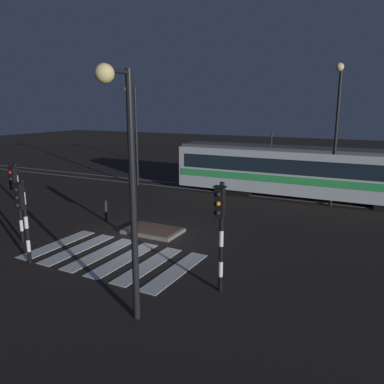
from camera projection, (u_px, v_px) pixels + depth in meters
name	position (u px, v px, depth m)	size (l,w,h in m)	color
ground_plane	(145.00, 239.00, 16.93)	(120.00, 120.00, 0.00)	black
rail_near	(228.00, 193.00, 25.78)	(80.00, 0.12, 0.03)	#59595E
rail_far	(236.00, 189.00, 27.03)	(80.00, 0.12, 0.03)	#59595E
crosswalk_zebra	(112.00, 256.00, 14.89)	(6.61, 3.88, 0.02)	silver
traffic_island	(153.00, 231.00, 17.71)	(2.58, 1.66, 0.18)	slate
traffic_light_corner_near_right	(220.00, 222.00, 11.53)	(0.36, 0.42, 3.54)	black
traffic_light_corner_near_left	(16.00, 191.00, 15.99)	(0.36, 0.42, 3.41)	black
traffic_light_kerb_mid_left	(23.00, 209.00, 13.76)	(0.36, 0.42, 3.19)	black
street_lamp_trackside_left	(134.00, 124.00, 27.08)	(0.44, 1.21, 7.09)	black
street_lamp_trackside_right	(337.00, 120.00, 21.25)	(0.44, 1.21, 7.99)	black
street_lamp_near_kerb	(126.00, 167.00, 9.43)	(0.44, 1.21, 6.67)	black
tram	(311.00, 172.00, 23.73)	(17.59, 2.58, 4.15)	#B2BCC1
bollard_island_edge	(106.00, 211.00, 19.38)	(0.12, 0.12, 1.11)	black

